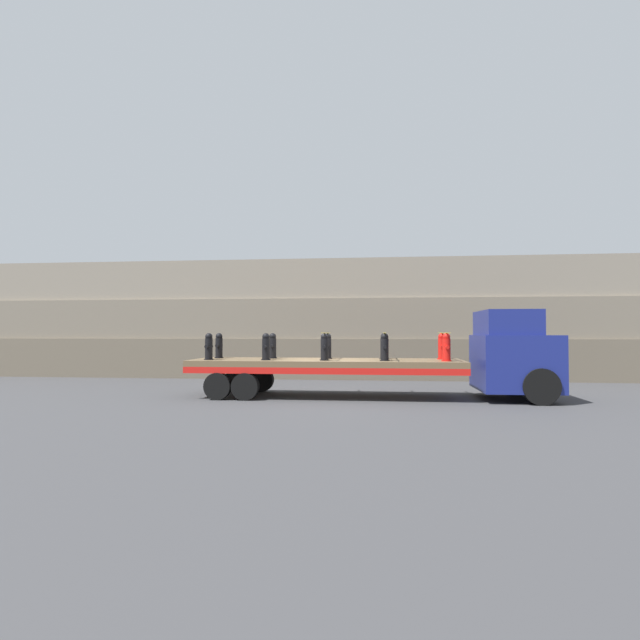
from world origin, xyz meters
TOP-DOWN VIEW (x-y plane):
  - ground_plane at (0.00, 0.00)m, footprint 120.00×120.00m
  - rock_cliff at (0.00, 7.38)m, footprint 60.00×3.30m
  - truck_cab at (6.01, 0.00)m, footprint 2.30×2.75m
  - flatbed_trailer at (-0.48, 0.00)m, footprint 8.78×2.53m
  - fire_hydrant_black_near_0 at (-3.79, -0.53)m, footprint 0.31×0.55m
  - fire_hydrant_black_far_0 at (-3.79, 0.53)m, footprint 0.31×0.55m
  - fire_hydrant_black_near_1 at (-1.90, -0.53)m, footprint 0.31×0.55m
  - fire_hydrant_black_far_1 at (-1.90, 0.53)m, footprint 0.31×0.55m
  - fire_hydrant_black_near_2 at (0.00, -0.53)m, footprint 0.31×0.55m
  - fire_hydrant_black_far_2 at (0.00, 0.53)m, footprint 0.31×0.55m
  - fire_hydrant_black_near_3 at (1.90, -0.53)m, footprint 0.31×0.55m
  - fire_hydrant_black_far_3 at (1.90, 0.53)m, footprint 0.31×0.55m
  - fire_hydrant_red_near_4 at (3.79, -0.53)m, footprint 0.31×0.55m
  - fire_hydrant_red_far_4 at (3.79, 0.53)m, footprint 0.31×0.55m
  - cargo_strap_rear at (0.00, 0.00)m, footprint 0.05×2.63m
  - cargo_strap_middle at (1.90, 0.00)m, footprint 0.05×2.63m
  - cargo_strap_front at (3.79, 0.00)m, footprint 0.05×2.63m

SIDE VIEW (x-z plane):
  - ground_plane at x=0.00m, z-range 0.00..0.00m
  - flatbed_trailer at x=-0.48m, z-range 0.39..1.60m
  - truck_cab at x=6.01m, z-range 0.01..2.80m
  - fire_hydrant_black_near_0 at x=-3.79m, z-range 1.20..2.07m
  - fire_hydrant_black_far_0 at x=-3.79m, z-range 1.20..2.07m
  - fire_hydrant_black_near_1 at x=-1.90m, z-range 1.20..2.07m
  - fire_hydrant_black_far_1 at x=-1.90m, z-range 1.20..2.07m
  - fire_hydrant_black_near_2 at x=0.00m, z-range 1.20..2.07m
  - fire_hydrant_black_far_2 at x=0.00m, z-range 1.20..2.07m
  - fire_hydrant_black_near_3 at x=1.90m, z-range 1.20..2.07m
  - fire_hydrant_black_far_3 at x=1.90m, z-range 1.20..2.07m
  - fire_hydrant_red_near_4 at x=3.79m, z-range 1.20..2.07m
  - fire_hydrant_red_far_4 at x=3.79m, z-range 1.20..2.07m
  - cargo_strap_rear at x=0.00m, z-range 2.08..2.09m
  - cargo_strap_middle at x=1.90m, z-range 2.08..2.09m
  - cargo_strap_front at x=3.79m, z-range 2.08..2.09m
  - rock_cliff at x=0.00m, z-range 0.00..5.46m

